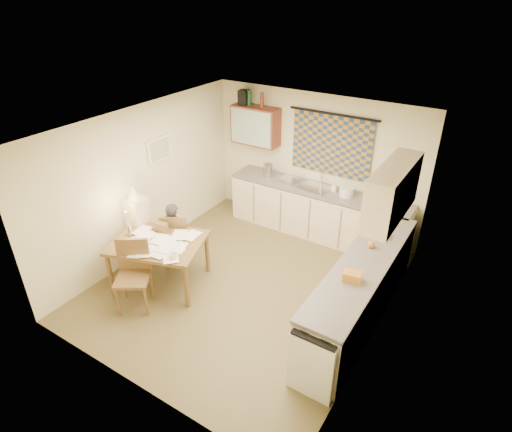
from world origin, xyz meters
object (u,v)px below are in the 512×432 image
Objects in this scene: counter_right at (360,291)px; shelf_stand at (139,230)px; counter_back at (316,212)px; person at (175,234)px; chair_far at (178,247)px; dining_table at (160,262)px; stove at (319,354)px.

counter_right is 3.60m from shelf_stand.
counter_back is 2.59m from person.
chair_far is 0.68m from shelf_stand.
chair_far is (-1.54, -2.03, -0.16)m from counter_back.
shelf_stand reaches higher than counter_back.
dining_table is (-2.84, -0.88, -0.07)m from counter_right.
stove is 0.54× the size of dining_table.
person reaches higher than dining_table.
person is (0.01, -0.05, 0.27)m from chair_far.
shelf_stand is (-3.54, -0.62, 0.13)m from counter_right.
chair_far reaches higher than dining_table.
counter_right reaches higher than stove.
dining_table is 1.34× the size of shelf_stand.
counter_back is 2.25m from counter_right.
counter_right is 3.16× the size of chair_far.
counter_back and counter_right have the same top height.
counter_back is 3.34m from stove.
person is at bearing 24.50° from shelf_stand.
counter_back is at bearing 48.24° from shelf_stand.
counter_right is 2.98m from dining_table.
person is (-2.99, -0.37, 0.10)m from counter_right.
stove is 3.14m from person.
chair_far is (-3.00, 0.98, -0.13)m from stove.
chair_far is (-3.00, -0.32, -0.16)m from counter_right.
chair_far is at bearing -84.85° from person.
person reaches higher than chair_far.
person is (-0.15, 0.51, 0.18)m from dining_table.
counter_right is at bearing -177.96° from person.
counter_back is at bearing -131.36° from person.
shelf_stand is (-3.54, 0.68, 0.16)m from stove.
stove is 3.61m from shelf_stand.
counter_right is 3.02m from chair_far.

